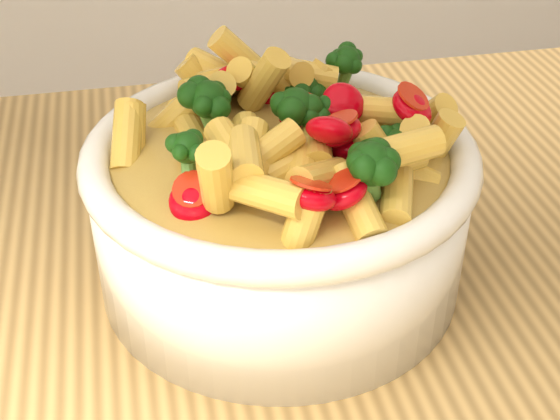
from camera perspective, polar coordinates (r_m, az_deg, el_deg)
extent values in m
cube|color=tan|center=(0.50, 2.40, -11.80)|extent=(1.20, 0.80, 0.04)
cylinder|color=white|center=(0.51, 0.00, -0.44)|extent=(0.24, 0.24, 0.10)
ellipsoid|color=white|center=(0.53, 0.00, -3.06)|extent=(0.22, 0.22, 0.04)
torus|color=white|center=(0.49, 0.00, 4.16)|extent=(0.25, 0.25, 0.02)
ellipsoid|color=gold|center=(0.49, 0.00, 4.16)|extent=(0.21, 0.21, 0.02)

